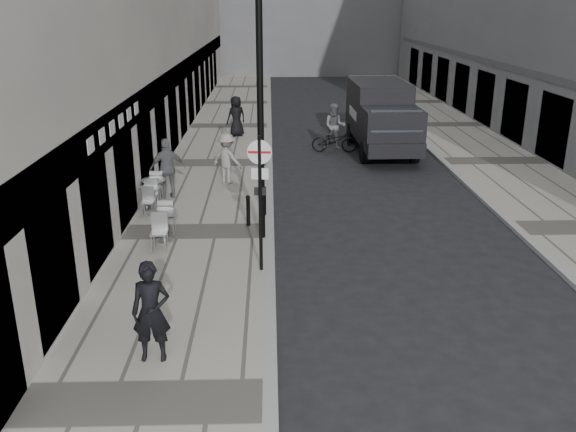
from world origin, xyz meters
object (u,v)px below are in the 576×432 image
sign_post (260,186)px  lamppost (260,100)px  panel_van (381,114)px  cyclist (335,134)px  walking_man (151,312)px

sign_post → lamppost: 2.69m
panel_van → cyclist: 2.16m
walking_man → sign_post: size_ratio=0.57×
sign_post → lamppost: lamppost is taller
sign_post → lamppost: bearing=95.0°
lamppost → cyclist: lamppost is taller
lamppost → sign_post: bearing=-90.0°
walking_man → sign_post: 4.36m
lamppost → walking_man: bearing=-107.4°
lamppost → panel_van: (5.00, 10.40, -2.19)m
panel_van → cyclist: bearing=-176.1°
sign_post → cyclist: (3.00, 12.38, -1.38)m
walking_man → panel_van: size_ratio=0.30×
sign_post → panel_van: (5.00, 12.54, -0.57)m
walking_man → lamppost: 6.79m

